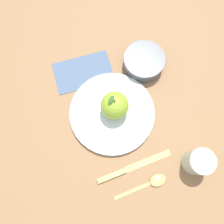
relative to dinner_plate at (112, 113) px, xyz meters
name	(u,v)px	position (x,y,z in m)	size (l,w,h in m)	color
ground_plane	(114,125)	(-0.01, 0.04, -0.01)	(2.40, 2.40, 0.00)	olive
dinner_plate	(112,113)	(0.00, 0.00, 0.00)	(0.26, 0.26, 0.02)	silver
apple	(115,105)	(-0.01, -0.01, 0.05)	(0.08, 0.08, 0.10)	#8CB22D
side_bowl	(144,61)	(-0.07, -0.18, 0.02)	(0.13, 0.13, 0.04)	#4C5156
cup	(198,162)	(-0.26, 0.10, 0.04)	(0.07, 0.07, 0.08)	#B2C6B2
knife	(128,169)	(-0.07, 0.16, -0.01)	(0.20, 0.13, 0.01)	#D8B766
spoon	(153,182)	(-0.15, 0.18, 0.00)	(0.15, 0.10, 0.01)	#D8B766
linen_napkin	(83,72)	(0.12, -0.12, -0.01)	(0.11, 0.19, 0.00)	slate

